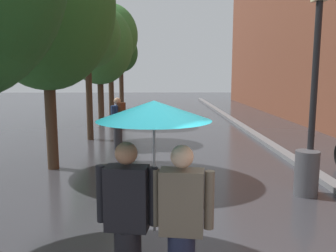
{
  "coord_description": "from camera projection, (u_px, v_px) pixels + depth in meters",
  "views": [
    {
      "loc": [
        -0.24,
        -2.76,
        2.27
      ],
      "look_at": [
        -0.12,
        3.29,
        1.35
      ],
      "focal_mm": 36.82,
      "sensor_mm": 36.0,
      "label": 1
    }
  ],
  "objects": [
    {
      "name": "kerb_strip",
      "position": [
        252.0,
        133.0,
        13.01
      ],
      "size": [
        0.3,
        36.0,
        0.12
      ],
      "primitive_type": "cube",
      "color": "slate",
      "rests_on": "ground"
    },
    {
      "name": "pedestrian_walking_midground",
      "position": [
        118.0,
        122.0,
        10.28
      ],
      "size": [
        0.43,
        0.54,
        1.58
      ],
      "color": "#2D2D33",
      "rests_on": "ground"
    },
    {
      "name": "street_tree_1",
      "position": [
        45.0,
        3.0,
        7.76
      ],
      "size": [
        3.17,
        3.17,
        5.85
      ],
      "color": "#473323",
      "rests_on": "ground"
    },
    {
      "name": "street_tree_2",
      "position": [
        87.0,
        35.0,
        11.5
      ],
      "size": [
        2.24,
        2.24,
        4.72
      ],
      "color": "#473323",
      "rests_on": "ground"
    },
    {
      "name": "street_tree_3",
      "position": [
        99.0,
        45.0,
        15.21
      ],
      "size": [
        2.99,
        2.99,
        5.26
      ],
      "color": "#473323",
      "rests_on": "ground"
    },
    {
      "name": "street_tree_5",
      "position": [
        121.0,
        53.0,
        22.63
      ],
      "size": [
        2.24,
        2.24,
        4.92
      ],
      "color": "#473323",
      "rests_on": "ground"
    },
    {
      "name": "street_tree_4",
      "position": [
        110.0,
        36.0,
        18.42
      ],
      "size": [
        2.98,
        2.98,
        5.99
      ],
      "color": "#473323",
      "rests_on": "ground"
    },
    {
      "name": "litter_bin",
      "position": [
        307.0,
        173.0,
        6.45
      ],
      "size": [
        0.44,
        0.44,
        0.85
      ],
      "primitive_type": "cylinder",
      "color": "#4C4C51",
      "rests_on": "ground"
    },
    {
      "name": "couple_under_umbrella",
      "position": [
        154.0,
        178.0,
        3.16
      ],
      "size": [
        1.09,
        1.04,
        2.03
      ],
      "color": "black",
      "rests_on": "ground"
    },
    {
      "name": "street_lamp_post",
      "position": [
        315.0,
        73.0,
        6.34
      ],
      "size": [
        0.24,
        0.24,
        3.88
      ],
      "color": "black",
      "rests_on": "ground"
    }
  ]
}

